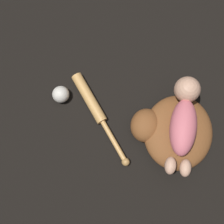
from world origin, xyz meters
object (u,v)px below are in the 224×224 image
object	(u,v)px
baseball_glove	(172,131)
baseball	(61,94)
baseball_bat	(94,107)
baby_figure	(184,118)

from	to	relation	value
baseball_glove	baseball	xyz separation A→B (m)	(-0.08, 0.48, -0.01)
baseball_bat	baseball	world-z (taller)	baseball
baseball_glove	baseball_bat	distance (m)	0.34
baby_figure	baseball	xyz separation A→B (m)	(-0.12, 0.49, -0.11)
baseball_glove	baseball_bat	xyz separation A→B (m)	(-0.06, 0.33, -0.03)
baseball_glove	baby_figure	size ratio (longest dim) A/B	1.02
baseball_glove	baseball	bearing A→B (deg)	99.92
baseball_glove	baseball	world-z (taller)	baseball_glove
baseball_glove	baby_figure	world-z (taller)	baby_figure
baseball_glove	baby_figure	distance (m)	0.10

